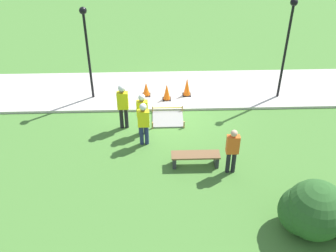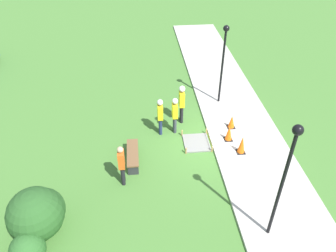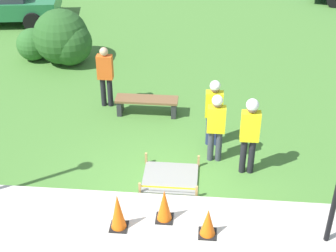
{
  "view_description": "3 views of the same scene",
  "coord_description": "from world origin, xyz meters",
  "views": [
    {
      "loc": [
        0.49,
        13.87,
        9.3
      ],
      "look_at": [
        0.12,
        2.1,
        0.78
      ],
      "focal_mm": 45.0,
      "sensor_mm": 36.0,
      "label": 1
    },
    {
      "loc": [
        -10.34,
        2.87,
        8.74
      ],
      "look_at": [
        0.05,
        1.82,
        1.01
      ],
      "focal_mm": 35.0,
      "sensor_mm": 36.0,
      "label": 2
    },
    {
      "loc": [
        0.79,
        -8.08,
        7.0
      ],
      "look_at": [
        -0.05,
        1.49,
        0.81
      ],
      "focal_mm": 55.0,
      "sensor_mm": 36.0,
      "label": 3
    }
  ],
  "objects": [
    {
      "name": "ground_plane",
      "position": [
        0.0,
        0.0,
        0.0
      ],
      "size": [
        60.0,
        60.0,
        0.0
      ],
      "primitive_type": "plane",
      "color": "#477A33"
    },
    {
      "name": "sidewalk",
      "position": [
        0.0,
        -1.54,
        0.05
      ],
      "size": [
        28.0,
        3.08,
        0.1
      ],
      "color": "#BCB7AD",
      "rests_on": "ground_plane"
    },
    {
      "name": "wet_concrete_patch",
      "position": [
        0.08,
        0.62,
        0.03
      ],
      "size": [
        1.23,
        1.11,
        0.28
      ],
      "color": "gray",
      "rests_on": "ground_plane"
    },
    {
      "name": "traffic_cone_near_patch",
      "position": [
        -0.76,
        -1.03,
        0.49
      ],
      "size": [
        0.34,
        0.34,
        0.79
      ],
      "color": "black",
      "rests_on": "sidewalk"
    },
    {
      "name": "traffic_cone_far_patch",
      "position": [
        0.08,
        -0.73,
        0.45
      ],
      "size": [
        0.34,
        0.34,
        0.71
      ],
      "color": "black",
      "rests_on": "sidewalk"
    },
    {
      "name": "traffic_cone_sidewalk_edge",
      "position": [
        0.91,
        -1.06,
        0.4
      ],
      "size": [
        0.34,
        0.34,
        0.6
      ],
      "color": "black",
      "rests_on": "sidewalk"
    },
    {
      "name": "park_bench",
      "position": [
        -0.75,
        3.27,
        0.33
      ],
      "size": [
        1.6,
        0.44,
        0.47
      ],
      "color": "#2D2D33",
      "rests_on": "ground_plane"
    },
    {
      "name": "worker_supervisor",
      "position": [
        0.95,
        2.06,
        1.0
      ],
      "size": [
        0.4,
        0.24,
        1.69
      ],
      "color": "navy",
      "rests_on": "ground_plane"
    },
    {
      "name": "worker_assistant",
      "position": [
        1.01,
        1.43,
        0.99
      ],
      "size": [
        0.4,
        0.24,
        1.68
      ],
      "color": "#383D47",
      "rests_on": "ground_plane"
    },
    {
      "name": "worker_trainee",
      "position": [
        1.72,
        1.04,
        1.11
      ],
      "size": [
        0.4,
        0.27,
        1.84
      ],
      "color": "black",
      "rests_on": "ground_plane"
    },
    {
      "name": "bystander_in_orange_shirt",
      "position": [
        -1.86,
        3.63,
        0.95
      ],
      "size": [
        0.4,
        0.22,
        1.68
      ],
      "color": "black",
      "rests_on": "ground_plane"
    },
    {
      "name": "lamppost_near",
      "position": [
        3.1,
        -1.01,
        2.6
      ],
      "size": [
        0.28,
        0.28,
        3.81
      ],
      "color": "black",
      "rests_on": "sidewalk"
    },
    {
      "name": "lamppost_far",
      "position": [
        -4.51,
        -0.82,
        2.76
      ],
      "size": [
        0.28,
        0.28,
        4.1
      ],
      "color": "black",
      "rests_on": "sidewalk"
    },
    {
      "name": "shrub_rounded_near",
      "position": [
        -3.45,
        6.05,
        0.69
      ],
      "size": [
        1.38,
        1.38,
        1.38
      ],
      "color": "#285623",
      "rests_on": "ground_plane"
    },
    {
      "name": "shrub_rounded_mid",
      "position": [
        -3.72,
        6.16,
        0.84
      ],
      "size": [
        1.68,
        1.68,
        1.68
      ],
      "color": "#285623",
      "rests_on": "ground_plane"
    }
  ]
}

